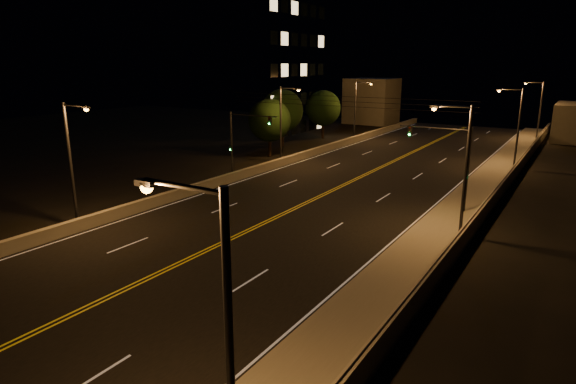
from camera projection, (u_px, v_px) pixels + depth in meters
The scene contains 22 objects.
road at pixel (279, 216), 33.98m from camera, with size 18.00×120.00×0.02m, color black.
sidewalk at pixel (432, 243), 28.42m from camera, with size 3.60×120.00×0.30m, color gray.
curb at pixel (401, 239), 29.39m from camera, with size 0.14×120.00×0.15m, color gray.
parapet_wall at pixel (462, 238), 27.40m from camera, with size 0.30×120.00×1.00m, color #A6A18B.
jersey_barrier at pixel (183, 193), 38.56m from camera, with size 0.45×120.00×0.84m, color #A6A18B.
distant_building_left at pixel (372, 101), 86.51m from camera, with size 8.00×8.00×7.90m, color gray.
parapet_rail at pixel (463, 229), 27.27m from camera, with size 0.06×0.06×120.00m, color black.
lane_markings at pixel (278, 216), 33.91m from camera, with size 17.32×116.00×0.00m.
streetlight_0 at pixel (218, 334), 10.42m from camera, with size 2.55×0.28×8.10m.
streetlight_1 at pixel (462, 161), 29.02m from camera, with size 2.55×0.28×8.10m.
streetlight_2 at pixel (516, 122), 48.18m from camera, with size 2.55×0.28×8.10m.
streetlight_3 at pixel (538, 106), 66.04m from camera, with size 2.55×0.28×8.10m.
streetlight_4 at pixel (73, 156), 30.56m from camera, with size 2.55×0.28×8.10m.
streetlight_5 at pixel (283, 119), 50.98m from camera, with size 2.55×0.28×8.10m.
streetlight_6 at pixel (357, 106), 66.68m from camera, with size 2.55×0.28×8.10m.
traffic_signal_right at pixel (454, 159), 33.69m from camera, with size 5.11×0.31×6.24m.
traffic_signal_left at pixel (240, 138), 43.32m from camera, with size 5.11×0.31×6.24m.
overhead_wires at pixel (341, 101), 39.85m from camera, with size 22.00×0.03×0.83m.
building_tower at pixel (227, 28), 68.42m from camera, with size 24.00×15.00×31.88m.
tree_0 at pixel (270, 120), 54.86m from camera, with size 4.87×4.87×6.60m.
tree_1 at pixel (282, 111), 61.50m from camera, with size 5.40×5.40×7.31m.
tree_2 at pixel (323, 108), 68.29m from camera, with size 5.04×5.04×6.83m.
Camera 1 is at (17.69, -7.14, 10.42)m, focal length 30.00 mm.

